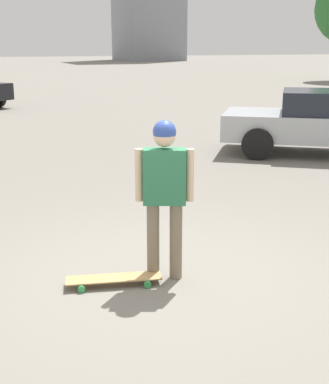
{
  "coord_description": "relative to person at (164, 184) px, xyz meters",
  "views": [
    {
      "loc": [
        -1.91,
        -4.91,
        2.41
      ],
      "look_at": [
        0.0,
        0.0,
        0.95
      ],
      "focal_mm": 50.0,
      "sensor_mm": 36.0,
      "label": 1
    }
  ],
  "objects": [
    {
      "name": "ground_plane",
      "position": [
        0.0,
        0.0,
        -1.03
      ],
      "size": [
        220.0,
        220.0,
        0.0
      ],
      "primitive_type": "plane",
      "color": "gray"
    },
    {
      "name": "car_parked_near",
      "position": [
        5.71,
        4.94,
        -0.28
      ],
      "size": [
        4.59,
        3.95,
        1.43
      ],
      "rotation": [
        0.0,
        0.0,
        2.54
      ],
      "color": "#ADB2B7",
      "rests_on": "ground_plane"
    },
    {
      "name": "person",
      "position": [
        0.0,
        0.0,
        0.0
      ],
      "size": [
        0.56,
        0.35,
        1.69
      ],
      "rotation": [
        0.0,
        0.0,
        -0.38
      ],
      "color": "#7A6B56",
      "rests_on": "ground_plane"
    },
    {
      "name": "skateboard",
      "position": [
        -0.56,
        0.01,
        -0.96
      ],
      "size": [
        1.01,
        0.43,
        0.09
      ],
      "rotation": [
        0.0,
        0.0,
        2.92
      ],
      "color": "tan",
      "rests_on": "ground_plane"
    }
  ]
}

